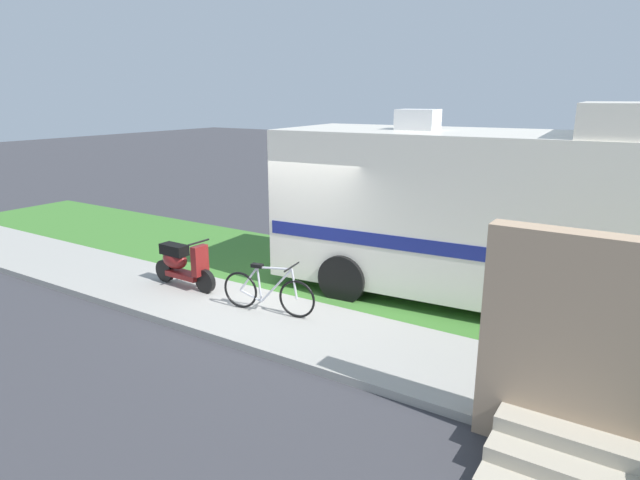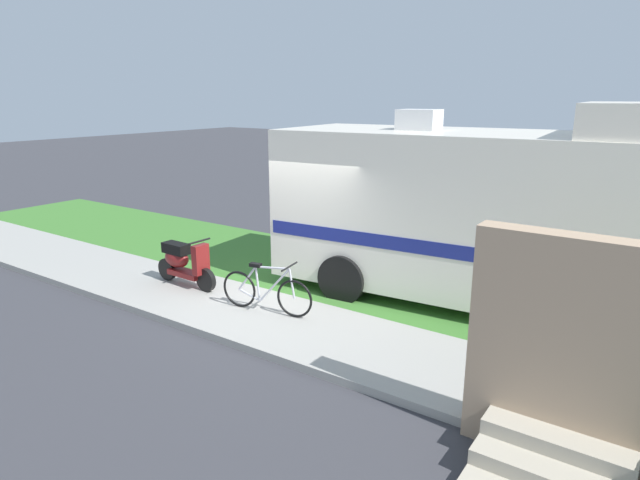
% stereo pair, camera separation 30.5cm
% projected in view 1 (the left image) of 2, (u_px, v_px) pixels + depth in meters
% --- Properties ---
extents(ground_plane, '(80.00, 80.00, 0.00)m').
position_uv_depth(ground_plane, '(292.00, 297.00, 10.09)').
color(ground_plane, '#38383D').
extents(sidewalk, '(24.00, 2.00, 0.12)m').
position_uv_depth(sidewalk, '(251.00, 315.00, 9.10)').
color(sidewalk, '#9E9B93').
rests_on(sidewalk, ground).
extents(grass_strip, '(24.00, 3.40, 0.08)m').
position_uv_depth(grass_strip, '(334.00, 273.00, 11.30)').
color(grass_strip, '#3D752D').
rests_on(grass_strip, ground).
extents(motorhome_rv, '(7.02, 3.14, 3.55)m').
position_uv_depth(motorhome_rv, '(475.00, 209.00, 9.55)').
color(motorhome_rv, silver).
rests_on(motorhome_rv, ground).
extents(scooter, '(1.55, 0.50, 0.97)m').
position_uv_depth(scooter, '(182.00, 263.00, 10.19)').
color(scooter, black).
rests_on(scooter, ground).
extents(bicycle, '(1.70, 0.52, 0.88)m').
position_uv_depth(bicycle, '(268.00, 292.00, 8.96)').
color(bicycle, black).
rests_on(bicycle, ground).
extents(porch_steps, '(2.00, 1.26, 2.40)m').
position_uv_depth(porch_steps, '(579.00, 378.00, 5.30)').
color(porch_steps, '#B2A893').
rests_on(porch_steps, ground).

